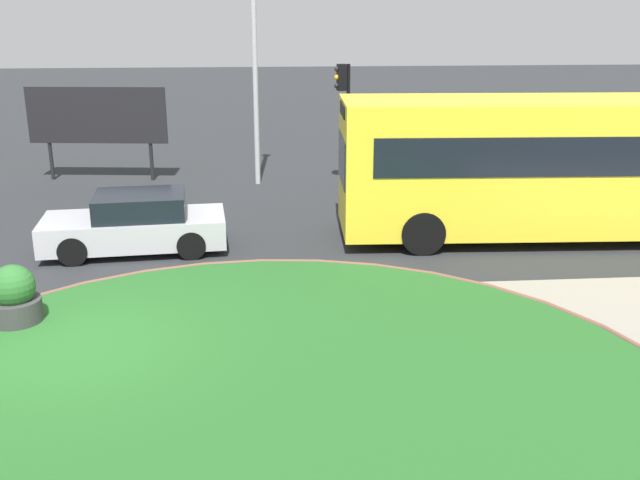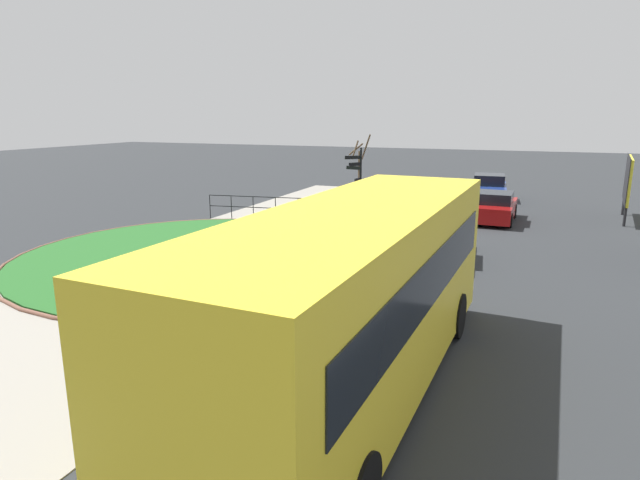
% 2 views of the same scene
% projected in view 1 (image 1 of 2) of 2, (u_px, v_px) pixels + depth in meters
% --- Properties ---
extents(ground, '(120.00, 120.00, 0.00)m').
position_uv_depth(ground, '(75.00, 350.00, 11.95)').
color(ground, '#282B2D').
extents(sidewalk_paving, '(32.00, 8.46, 0.02)m').
position_uv_depth(sidewalk_paving, '(45.00, 405.00, 10.26)').
color(sidewalk_paving, gray).
rests_on(sidewalk_paving, ground).
extents(grass_island, '(12.58, 12.58, 0.10)m').
position_uv_depth(grass_island, '(264.00, 418.00, 9.87)').
color(grass_island, '#235B23').
rests_on(grass_island, ground).
extents(grass_kerb_ring, '(12.89, 12.89, 0.11)m').
position_uv_depth(grass_kerb_ring, '(264.00, 418.00, 9.87)').
color(grass_kerb_ring, brown).
rests_on(grass_kerb_ring, ground).
extents(bus_yellow, '(9.88, 3.01, 3.34)m').
position_uv_depth(bus_yellow, '(547.00, 165.00, 17.31)').
color(bus_yellow, yellow).
rests_on(bus_yellow, ground).
extents(car_far_lane, '(4.22, 2.09, 1.35)m').
position_uv_depth(car_far_lane, '(136.00, 224.00, 16.64)').
color(car_far_lane, '#B7B7BC').
rests_on(car_far_lane, ground).
extents(traffic_light_near, '(0.49, 0.29, 3.76)m').
position_uv_depth(traffic_light_near, '(344.00, 98.00, 21.98)').
color(traffic_light_near, black).
rests_on(traffic_light_near, ground).
extents(lamppost_tall, '(0.32, 0.32, 7.48)m').
position_uv_depth(lamppost_tall, '(255.00, 53.00, 22.05)').
color(lamppost_tall, '#B7B7BC').
rests_on(lamppost_tall, ground).
extents(billboard_right, '(4.45, 0.65, 2.98)m').
position_uv_depth(billboard_right, '(97.00, 117.00, 23.16)').
color(billboard_right, black).
rests_on(billboard_right, ground).
extents(planter_near_signpost, '(0.90, 0.90, 1.13)m').
position_uv_depth(planter_near_signpost, '(14.00, 299.00, 12.68)').
color(planter_near_signpost, '#383838').
rests_on(planter_near_signpost, ground).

